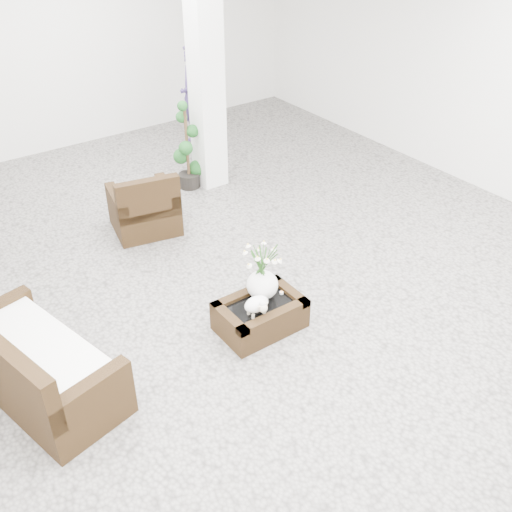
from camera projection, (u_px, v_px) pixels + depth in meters
ground at (251, 296)px, 6.97m from camera, size 11.00×11.00×0.00m
column at (206, 71)px, 8.48m from camera, size 0.40×0.40×3.50m
coffee_table at (260, 316)px, 6.42m from camera, size 0.90×0.60×0.31m
sheep_figurine at (256, 306)px, 6.15m from camera, size 0.28×0.23×0.21m
planter_narcissus at (262, 266)px, 6.23m from camera, size 0.44×0.44×0.80m
tealight at (281, 293)px, 6.49m from camera, size 0.04×0.04×0.03m
armchair at (143, 200)px, 8.01m from camera, size 0.98×0.95×0.89m
loveseat at (38, 355)px, 5.48m from camera, size 1.20×1.87×0.92m
topiary at (187, 146)px, 8.95m from camera, size 0.36×0.36×1.36m
shopper at (192, 96)px, 10.23m from camera, size 0.61×0.74×1.76m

